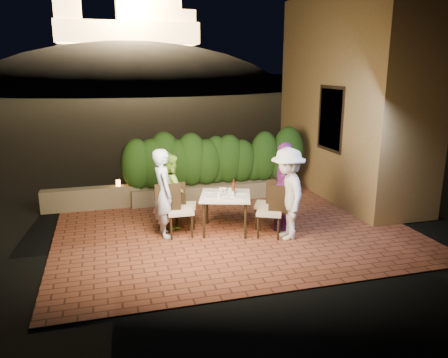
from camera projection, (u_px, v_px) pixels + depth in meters
name	position (u px, v px, depth m)	size (l,w,h in m)	color
ground	(236.00, 233.00, 8.72)	(400.00, 400.00, 0.00)	black
terrace_floor	(229.00, 227.00, 9.20)	(7.00, 6.00, 0.15)	brown
building_wall	(351.00, 96.00, 10.90)	(1.60, 5.00, 5.00)	#A17C3F
window_pane	(332.00, 119.00, 10.35)	(0.08, 1.00, 1.40)	black
window_frame	(331.00, 119.00, 10.35)	(0.06, 1.15, 1.55)	black
planter	(217.00, 191.00, 10.87)	(4.20, 0.55, 0.40)	#6E6346
hedge	(217.00, 161.00, 10.68)	(4.00, 0.70, 1.10)	#1A3B10
parapet	(91.00, 198.00, 10.07)	(2.20, 0.30, 0.50)	#6E6346
hill	(132.00, 116.00, 66.22)	(52.00, 40.00, 22.00)	black
fortress	(127.00, 15.00, 62.63)	(26.00, 8.00, 8.00)	#FFCC7A
dining_table	(225.00, 213.00, 8.67)	(0.96, 0.96, 0.75)	white
plate_nw	(211.00, 197.00, 8.40)	(0.21, 0.21, 0.01)	white
plate_sw	(210.00, 191.00, 8.83)	(0.23, 0.23, 0.01)	white
plate_ne	(241.00, 198.00, 8.33)	(0.20, 0.20, 0.01)	white
plate_se	(241.00, 192.00, 8.75)	(0.25, 0.25, 0.01)	white
plate_centre	(224.00, 195.00, 8.55)	(0.22, 0.22, 0.01)	white
plate_front	(229.00, 199.00, 8.27)	(0.21, 0.21, 0.01)	white
glass_nw	(219.00, 194.00, 8.40)	(0.07, 0.07, 0.12)	silver
glass_sw	(221.00, 190.00, 8.74)	(0.06, 0.06, 0.10)	silver
glass_ne	(233.00, 194.00, 8.44)	(0.07, 0.07, 0.11)	silver
glass_se	(230.00, 191.00, 8.67)	(0.07, 0.07, 0.12)	silver
beer_bottle	(234.00, 187.00, 8.59)	(0.06, 0.06, 0.31)	#4C220C
bowl	(223.00, 189.00, 8.89)	(0.17, 0.17, 0.04)	white
chair_left_front	(180.00, 210.00, 8.40)	(0.49, 0.49, 1.05)	black
chair_left_back	(185.00, 204.00, 8.88)	(0.44, 0.44, 0.95)	black
chair_right_front	(269.00, 211.00, 8.39)	(0.47, 0.47, 1.01)	black
chair_right_back	(267.00, 204.00, 8.84)	(0.47, 0.47, 1.00)	black
diner_blue	(163.00, 193.00, 8.31)	(0.63, 0.41, 1.72)	#C1D8F8
diner_green	(171.00, 190.00, 8.88)	(0.74, 0.58, 1.52)	#7EB839
diner_white	(287.00, 194.00, 8.19)	(1.14, 0.65, 1.76)	silver
diner_purple	(284.00, 186.00, 8.73)	(1.04, 0.43, 1.77)	#7C297D
parapet_lamp	(118.00, 183.00, 10.16)	(0.10, 0.10, 0.14)	orange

